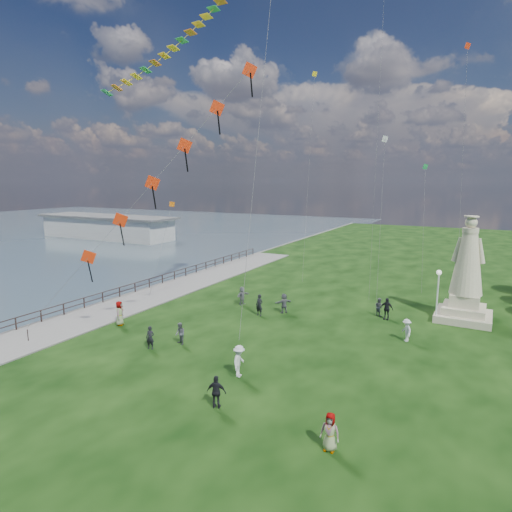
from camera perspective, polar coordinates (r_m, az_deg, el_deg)
The scene contains 18 objects.
waterfront at distance 40.23m, azimuth -17.64°, elevation -5.96°, with size 200.00×200.00×1.51m.
pier_pavilion at distance 88.60m, azimuth -19.28°, elevation 3.71°, with size 30.00×8.00×4.40m.
statue at distance 36.54m, azimuth 26.23°, elevation -3.07°, with size 4.07×4.07×8.09m.
lamppost at distance 35.06m, azimuth 23.12°, elevation -3.54°, with size 0.38×0.38×4.08m.
person_0 at distance 28.69m, azimuth -13.93°, elevation -10.53°, with size 0.55×0.36×1.50m, color black.
person_1 at distance 29.02m, azimuth -10.08°, elevation -10.17°, with size 0.72×0.44×1.48m, color #595960.
person_2 at distance 24.21m, azimuth -2.27°, elevation -13.82°, with size 1.15×0.59×1.78m, color silver.
person_3 at distance 21.30m, azimuth -5.29°, elevation -17.60°, with size 0.95×0.48×1.61m, color black.
person_4 at distance 18.64m, azimuth 9.84°, elevation -22.11°, with size 0.78×0.48×1.60m, color #595960.
person_5 at distance 37.37m, azimuth -1.85°, elevation -5.30°, with size 1.50×0.65×1.61m, color #595960.
person_6 at distance 34.36m, azimuth 0.45°, elevation -6.56°, with size 0.64×0.42×1.75m, color black.
person_7 at distance 35.79m, azimuth 16.07°, elevation -6.53°, with size 0.70×0.44×1.45m, color #595960.
person_8 at distance 30.83m, azimuth 19.43°, elevation -9.31°, with size 1.00×0.51×1.54m, color silver.
person_9 at distance 34.96m, azimuth 17.01°, elevation -6.73°, with size 1.01×0.52×1.73m, color black.
person_10 at distance 33.76m, azimuth -17.74°, elevation -7.27°, with size 0.90×0.55×1.84m, color #595960.
person_11 at distance 35.15m, azimuth 3.75°, elevation -6.31°, with size 1.50×0.65×1.62m, color #595960.
red_kite_train at distance 29.24m, azimuth -12.01°, elevation 11.11°, with size 12.50×9.35×18.28m.
small_kites at distance 42.19m, azimuth 16.09°, elevation 15.84°, with size 31.92×18.60×33.40m.
Camera 1 is at (12.69, -17.90, 10.66)m, focal length 30.00 mm.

